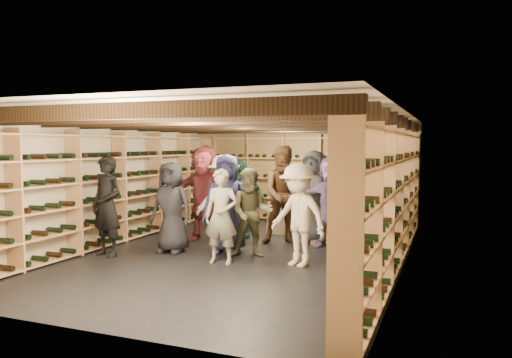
{
  "coord_description": "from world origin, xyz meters",
  "views": [
    {
      "loc": [
        3.41,
        -7.99,
        1.9
      ],
      "look_at": [
        0.19,
        0.2,
        1.29
      ],
      "focal_mm": 35.0,
      "sensor_mm": 36.0,
      "label": 1
    }
  ],
  "objects": [
    {
      "name": "ground",
      "position": [
        0.0,
        0.0,
        0.0
      ],
      "size": [
        8.0,
        8.0,
        0.0
      ],
      "primitive_type": "plane",
      "color": "black",
      "rests_on": "ground"
    },
    {
      "name": "walls",
      "position": [
        0.0,
        0.0,
        1.2
      ],
      "size": [
        5.52,
        8.02,
        2.4
      ],
      "color": "#C0B395",
      "rests_on": "ground"
    },
    {
      "name": "ceiling",
      "position": [
        0.0,
        0.0,
        2.4
      ],
      "size": [
        5.5,
        8.0,
        0.01
      ],
      "primitive_type": "cube",
      "color": "beige",
      "rests_on": "walls"
    },
    {
      "name": "ceiling_joists",
      "position": [
        0.0,
        0.0,
        2.26
      ],
      "size": [
        5.4,
        7.12,
        0.18
      ],
      "color": "black",
      "rests_on": "ground"
    },
    {
      "name": "wine_rack_left",
      "position": [
        -2.57,
        0.0,
        1.08
      ],
      "size": [
        0.32,
        7.5,
        2.15
      ],
      "color": "tan",
      "rests_on": "ground"
    },
    {
      "name": "wine_rack_right",
      "position": [
        2.57,
        0.0,
        1.08
      ],
      "size": [
        0.32,
        7.5,
        2.15
      ],
      "color": "tan",
      "rests_on": "ground"
    },
    {
      "name": "wine_rack_back",
      "position": [
        0.0,
        3.83,
        1.07
      ],
      "size": [
        4.7,
        0.3,
        2.15
      ],
      "color": "tan",
      "rests_on": "ground"
    },
    {
      "name": "crate_stack_left",
      "position": [
        0.05,
        1.97,
        0.34
      ],
      "size": [
        0.51,
        0.34,
        0.68
      ],
      "rotation": [
        0.0,
        0.0,
        -0.02
      ],
      "color": "tan",
      "rests_on": "ground"
    },
    {
      "name": "crate_stack_right",
      "position": [
        1.14,
        1.3,
        0.17
      ],
      "size": [
        0.56,
        0.44,
        0.34
      ],
      "rotation": [
        0.0,
        0.0,
        0.23
      ],
      "color": "tan",
      "rests_on": "ground"
    },
    {
      "name": "crate_loose",
      "position": [
        1.71,
        1.83,
        0.09
      ],
      "size": [
        0.52,
        0.37,
        0.17
      ],
      "primitive_type": "cube",
      "rotation": [
        0.0,
        0.0,
        -0.08
      ],
      "color": "tan",
      "rests_on": "ground"
    },
    {
      "name": "person_0",
      "position": [
        -1.15,
        -0.45,
        0.8
      ],
      "size": [
        0.8,
        0.54,
        1.6
      ],
      "primitive_type": "imported",
      "rotation": [
        0.0,
        0.0,
        -0.04
      ],
      "color": "black",
      "rests_on": "ground"
    },
    {
      "name": "person_1",
      "position": [
        -2.03,
        -1.08,
        0.85
      ],
      "size": [
        0.68,
        0.51,
        1.7
      ],
      "primitive_type": "imported",
      "rotation": [
        0.0,
        0.0,
        -0.17
      ],
      "color": "black",
      "rests_on": "ground"
    },
    {
      "name": "person_2",
      "position": [
        0.29,
        -0.26,
        0.75
      ],
      "size": [
        0.88,
        0.79,
        1.5
      ],
      "primitive_type": "imported",
      "rotation": [
        0.0,
        0.0,
        0.35
      ],
      "color": "brown",
      "rests_on": "ground"
    },
    {
      "name": "person_3",
      "position": [
        1.21,
        -0.58,
        0.8
      ],
      "size": [
        1.19,
        0.95,
        1.6
      ],
      "primitive_type": "imported",
      "rotation": [
        0.0,
        0.0,
        -0.4
      ],
      "color": "beige",
      "rests_on": "ground"
    },
    {
      "name": "person_4",
      "position": [
        2.18,
        -0.99,
        0.82
      ],
      "size": [
        1.04,
        0.71,
        1.64
      ],
      "primitive_type": "imported",
      "rotation": [
        0.0,
        0.0,
        -0.35
      ],
      "color": "#1A7C6A",
      "rests_on": "ground"
    },
    {
      "name": "person_5",
      "position": [
        -1.09,
        0.69,
        0.95
      ],
      "size": [
        1.78,
        0.64,
        1.89
      ],
      "primitive_type": "imported",
      "rotation": [
        0.0,
        0.0,
        0.05
      ],
      "color": "maroon",
      "rests_on": "ground"
    },
    {
      "name": "person_6",
      "position": [
        -0.24,
        -0.11,
        0.87
      ],
      "size": [
        0.96,
        0.76,
        1.73
      ],
      "primitive_type": "imported",
      "rotation": [
        0.0,
        0.0,
        0.27
      ],
      "color": "#202245",
      "rests_on": "ground"
    },
    {
      "name": "person_7",
      "position": [
        0.02,
        -0.87,
        0.76
      ],
      "size": [
        0.59,
        0.42,
        1.51
      ],
      "primitive_type": "imported",
      "rotation": [
        0.0,
        0.0,
        0.11
      ],
      "color": "gray",
      "rests_on": "ground"
    },
    {
      "name": "person_8",
      "position": [
        0.47,
        1.02,
        0.94
      ],
      "size": [
        1.12,
        1.02,
        1.88
      ],
      "primitive_type": "imported",
      "rotation": [
        0.0,
        0.0,
        0.41
      ],
      "color": "#4E2F1A",
      "rests_on": "ground"
    },
    {
      "name": "person_9",
      "position": [
        -0.58,
        0.49,
        0.85
      ],
      "size": [
        1.13,
        0.69,
        1.7
      ],
      "primitive_type": "imported",
      "rotation": [
        0.0,
        0.0,
        0.05
      ],
      "color": "beige",
      "rests_on": "ground"
    },
    {
      "name": "person_10",
      "position": [
        -0.56,
        1.3,
        0.8
      ],
      "size": [
        0.99,
        0.53,
        1.6
      ],
      "primitive_type": "imported",
      "rotation": [
        0.0,
        0.0,
        0.16
      ],
      "color": "#234936",
      "rests_on": "ground"
    },
    {
      "name": "person_11",
      "position": [
        1.38,
        0.96,
        0.85
      ],
      "size": [
        1.59,
        0.52,
        1.71
      ],
      "primitive_type": "imported",
      "rotation": [
        0.0,
        0.0,
        -0.01
      ],
      "color": "slate",
      "rests_on": "ground"
    },
    {
      "name": "person_12",
      "position": [
        0.94,
        1.3,
        0.9
      ],
      "size": [
        0.89,
        0.58,
        1.8
      ],
      "primitive_type": "imported",
      "rotation": [
        0.0,
        0.0,
        -0.01
      ],
      "color": "#313236",
      "rests_on": "ground"
    }
  ]
}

